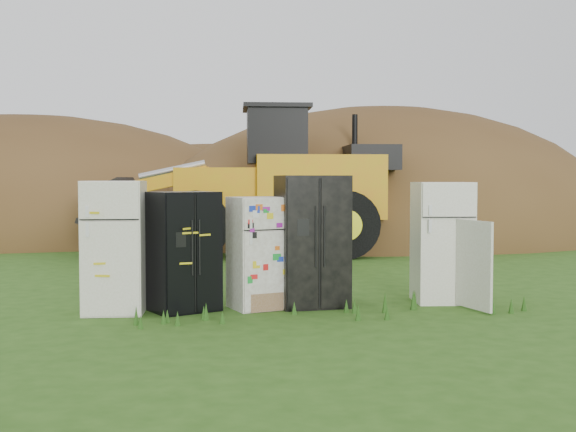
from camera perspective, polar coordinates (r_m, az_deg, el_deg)
name	(u,v)px	position (r m, az deg, el deg)	size (l,w,h in m)	color
ground	(290,307)	(10.57, 0.15, -7.18)	(120.00, 120.00, 0.00)	#2D5516
fridge_leftmost	(115,247)	(10.28, -13.54, -2.40)	(0.81, 0.78, 1.83)	white
fridge_black_side	(184,251)	(10.26, -8.25, -2.78)	(0.88, 0.69, 1.68)	black
fridge_sticker	(257,253)	(10.36, -2.45, -2.92)	(0.71, 0.66, 1.60)	white
fridge_dark_mid	(312,241)	(10.54, 1.90, -1.98)	(0.98, 0.80, 1.91)	black
fridge_open_door	(442,242)	(11.12, 12.08, -2.04)	(0.82, 0.76, 1.81)	white
wheel_loader	(239,180)	(17.79, -3.88, 2.85)	(7.54, 3.06, 3.65)	orange
dirt_mound_right	(384,237)	(23.09, 7.61, -1.67)	(15.35, 11.26, 8.23)	#4F3519
dirt_mound_left	(31,235)	(25.39, -19.62, -1.39)	(16.66, 12.50, 7.89)	#4F3519
dirt_mound_back	(225,225)	(29.07, -5.01, -0.70)	(16.06, 10.70, 6.52)	#4F3519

